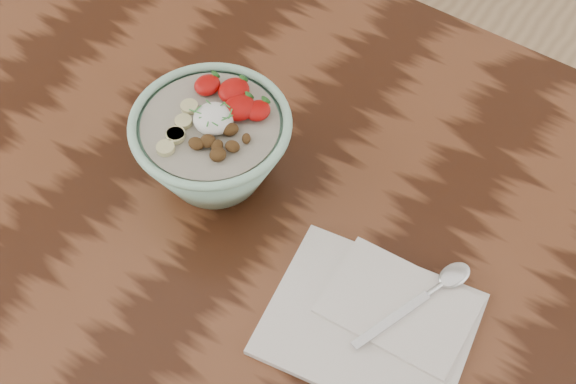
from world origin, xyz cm
name	(u,v)px	position (x,y,z in cm)	size (l,w,h in cm)	color
table	(266,236)	(0.00, 0.00, 65.70)	(160.00, 90.00, 75.00)	#32170C
breakfast_bowl	(213,144)	(-7.38, -0.59, 81.92)	(20.37, 20.37, 13.31)	#9CD1B4
napkin	(375,320)	(21.12, -7.43, 75.61)	(26.21, 22.40, 1.45)	white
spoon	(439,286)	(25.42, 0.08, 76.84)	(8.08, 17.48, 0.94)	silver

